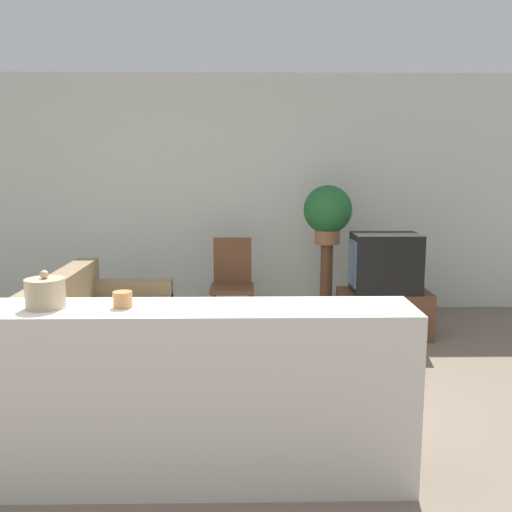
{
  "coord_description": "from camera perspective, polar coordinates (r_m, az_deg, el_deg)",
  "views": [
    {
      "loc": [
        0.52,
        -3.18,
        1.72
      ],
      "look_at": [
        0.61,
        2.05,
        0.85
      ],
      "focal_mm": 40.0,
      "sensor_mm": 36.0,
      "label": 1
    }
  ],
  "objects": [
    {
      "name": "wooden_chair",
      "position": [
        5.9,
        -2.38,
        -2.37
      ],
      "size": [
        0.44,
        0.44,
        0.93
      ],
      "color": "brown",
      "rests_on": "ground_plane"
    },
    {
      "name": "television",
      "position": [
        5.7,
        12.76,
        -0.65
      ],
      "size": [
        0.65,
        0.45,
        0.57
      ],
      "color": "black",
      "rests_on": "tv_stand"
    },
    {
      "name": "candle_jar",
      "position": [
        3.03,
        -13.19,
        -4.25
      ],
      "size": [
        0.1,
        0.1,
        0.08
      ],
      "color": "#C6844C",
      "rests_on": "foreground_counter"
    },
    {
      "name": "plant_stand",
      "position": [
        6.14,
        7.03,
        -2.75
      ],
      "size": [
        0.13,
        0.13,
        0.86
      ],
      "color": "brown",
      "rests_on": "ground_plane"
    },
    {
      "name": "wall_back",
      "position": [
        6.64,
        -5.54,
        6.19
      ],
      "size": [
        9.0,
        0.06,
        2.7
      ],
      "color": "silver",
      "rests_on": "ground_plane"
    },
    {
      "name": "decorative_bowl",
      "position": [
        3.13,
        -20.33,
        -3.48
      ],
      "size": [
        0.2,
        0.2,
        0.2
      ],
      "color": "tan",
      "rests_on": "foreground_counter"
    },
    {
      "name": "couch",
      "position": [
        4.98,
        -15.29,
        -7.66
      ],
      "size": [
        0.92,
        1.75,
        0.79
      ],
      "color": "#847051",
      "rests_on": "ground_plane"
    },
    {
      "name": "ground_plane",
      "position": [
        3.65,
        -9.6,
        -18.78
      ],
      "size": [
        14.0,
        14.0,
        0.0
      ],
      "primitive_type": "plane",
      "color": "#756656"
    },
    {
      "name": "potted_plant",
      "position": [
        6.03,
        7.18,
        4.44
      ],
      "size": [
        0.51,
        0.51,
        0.62
      ],
      "color": "#8E5B3D",
      "rests_on": "plant_stand"
    },
    {
      "name": "tv_stand",
      "position": [
        5.81,
        12.64,
        -5.65
      ],
      "size": [
        0.88,
        0.48,
        0.46
      ],
      "color": "brown",
      "rests_on": "ground_plane"
    },
    {
      "name": "foreground_counter",
      "position": [
        3.17,
        -10.66,
        -13.57
      ],
      "size": [
        2.8,
        0.44,
        0.97
      ],
      "color": "silver",
      "rests_on": "ground_plane"
    }
  ]
}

